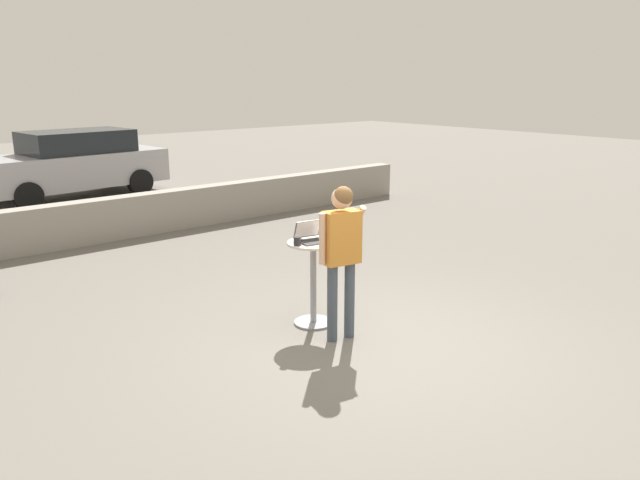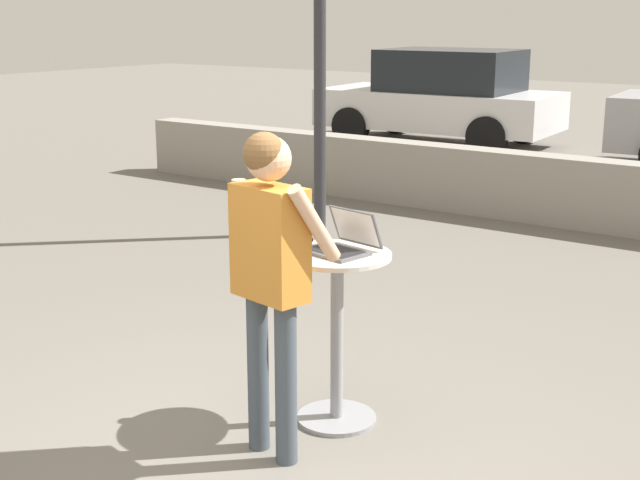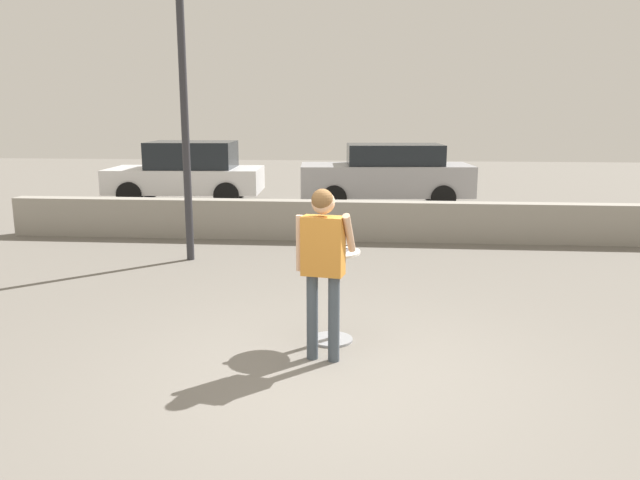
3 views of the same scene
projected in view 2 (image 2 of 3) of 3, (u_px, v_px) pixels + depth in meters
The scene contains 6 objects.
pavement_kerb at pixel (633, 199), 8.95m from camera, with size 13.06×0.35×0.73m.
cafe_table at pixel (337, 322), 4.80m from camera, with size 0.58×0.58×0.96m.
laptop at pixel (342, 243), 4.71m from camera, with size 0.37×0.37×0.22m.
coffee_mug at pixel (302, 238), 4.82m from camera, with size 0.11×0.08×0.10m.
standing_person at pixel (270, 257), 4.30m from camera, with size 0.56×0.33×1.66m.
parked_car_further_down at pixel (443, 97), 14.90m from camera, with size 4.01×2.10×1.58m.
Camera 2 is at (2.46, -2.84, 2.21)m, focal length 50.00 mm.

